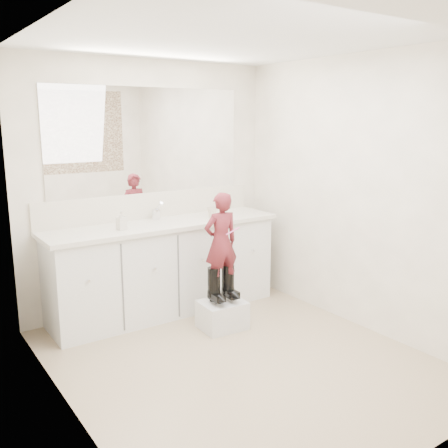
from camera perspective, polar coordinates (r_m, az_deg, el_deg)
floor at (r=4.06m, az=1.73°, el=-15.20°), size 3.00×3.00×0.00m
ceiling at (r=3.65m, az=1.98°, el=20.61°), size 3.00×3.00×0.00m
wall_back at (r=4.94m, az=-8.53°, el=4.27°), size 2.60×0.00×2.60m
wall_front at (r=2.64m, az=21.52°, el=-3.18°), size 2.60×0.00×2.60m
wall_left at (r=3.09m, az=-17.95°, el=-0.79°), size 0.00×3.00×3.00m
wall_right at (r=4.55m, az=15.19°, el=3.32°), size 0.00×3.00×3.00m
vanity_cabinet at (r=4.87m, az=-6.82°, el=-5.16°), size 2.20×0.55×0.85m
countertop at (r=4.74m, az=-6.87°, el=-0.05°), size 2.28×0.58×0.04m
backsplash at (r=4.95m, az=-8.39°, el=2.13°), size 2.28×0.03×0.25m
mirror at (r=4.89m, az=-8.63°, el=9.37°), size 2.00×0.02×1.00m
dot_panel at (r=2.57m, az=22.10°, el=6.59°), size 2.00×0.01×1.20m
faucet at (r=4.87m, az=-7.79°, el=1.08°), size 0.08×0.08×0.10m
cup at (r=4.96m, az=-1.37°, el=1.37°), size 0.12×0.12×0.10m
soap_bottle at (r=4.48m, az=-11.65°, el=0.41°), size 0.08×0.09×0.17m
step_stool at (r=4.55m, az=-0.20°, el=-10.34°), size 0.41×0.35×0.25m
boot_left at (r=4.42m, az=-1.16°, el=-7.03°), size 0.13×0.22×0.32m
boot_right at (r=4.50m, az=0.45°, el=-6.68°), size 0.13×0.22×0.32m
toddler at (r=4.36m, az=-0.36°, el=-2.12°), size 0.34×0.23×0.88m
toothbrush at (r=4.31m, az=1.01°, el=-0.81°), size 0.14×0.02×0.06m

